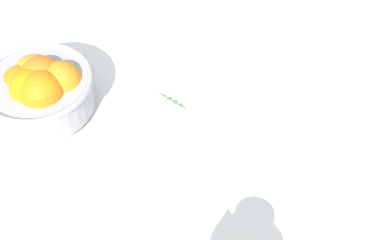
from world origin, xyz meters
TOP-DOWN VIEW (x-y plane):
  - ground_plane at (0.00, 0.00)cm, footprint 127.83×107.47cm
  - fruit_bowl at (-31.47, 12.10)cm, footprint 21.67×21.67cm
  - herb_sprig_0 at (-6.08, 15.24)cm, footprint 6.12×4.36cm

SIDE VIEW (x-z plane):
  - ground_plane at x=0.00cm, z-range -3.00..0.00cm
  - herb_sprig_0 at x=-6.08cm, z-range -0.21..0.76cm
  - fruit_bowl at x=-31.47cm, z-range -0.29..11.53cm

